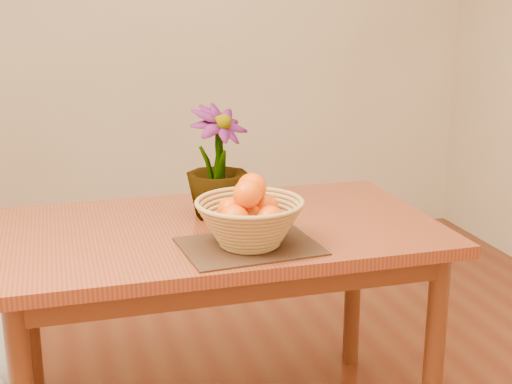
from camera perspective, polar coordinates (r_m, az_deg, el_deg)
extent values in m
cube|color=beige|center=(4.10, -9.47, 13.76)|extent=(4.00, 0.02, 2.70)
cube|color=maroon|center=(2.30, -2.98, -3.18)|extent=(1.40, 0.80, 0.04)
cube|color=#552813|center=(2.32, -2.96, -4.59)|extent=(1.28, 0.68, 0.08)
cylinder|color=#552813|center=(2.39, 14.04, -12.73)|extent=(0.06, 0.06, 0.71)
cylinder|color=#552813|center=(2.69, -17.66, -9.68)|extent=(0.06, 0.06, 0.71)
cylinder|color=#552813|center=(2.90, 7.77, -7.13)|extent=(0.06, 0.06, 0.71)
cube|color=#3C2416|center=(2.10, -0.51, -4.36)|extent=(0.41, 0.32, 0.01)
cylinder|color=#A98346|center=(2.09, -0.51, -4.18)|extent=(0.16, 0.16, 0.01)
sphere|color=#F76604|center=(2.07, -0.51, -1.93)|extent=(0.07, 0.07, 0.07)
sphere|color=#F76604|center=(2.12, 0.66, -1.27)|extent=(0.09, 0.09, 0.09)
sphere|color=#F76604|center=(2.11, -2.06, -1.48)|extent=(0.08, 0.08, 0.08)
sphere|color=#F76604|center=(2.01, -1.75, -2.22)|extent=(0.09, 0.09, 0.09)
sphere|color=#F76604|center=(2.03, 1.10, -2.19)|extent=(0.08, 0.08, 0.08)
sphere|color=#F76604|center=(2.07, -0.34, 0.34)|extent=(0.09, 0.09, 0.09)
sphere|color=#F76604|center=(2.02, -0.70, -0.16)|extent=(0.08, 0.08, 0.08)
imported|color=#1D4D16|center=(2.34, -3.11, 2.39)|extent=(0.28, 0.28, 0.37)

